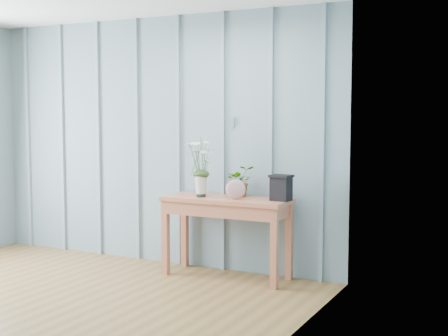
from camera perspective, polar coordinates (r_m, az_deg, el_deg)
The scene contains 6 objects.
room_shell at distance 5.36m, azimuth -13.98°, elevation 9.77°, with size 4.00×4.50×2.50m.
sideboard at distance 5.81m, azimuth 0.22°, elevation -3.84°, with size 1.20×0.45×0.75m.
daisy_vase at distance 5.81m, azimuth -2.12°, elevation 0.75°, with size 0.39×0.30×0.56m.
spider_plant at distance 5.86m, azimuth 1.50°, elevation -1.19°, with size 0.26×0.23×0.29m, color #213515.
felt_disc_vessel at distance 5.66m, azimuth 1.07°, elevation -1.98°, with size 0.18×0.05×0.18m, color #8D4758.
carved_box at distance 5.59m, azimuth 5.24°, elevation -1.79°, with size 0.21×0.17×0.23m.
Camera 1 is at (3.46, -3.15, 1.53)m, focal length 50.00 mm.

